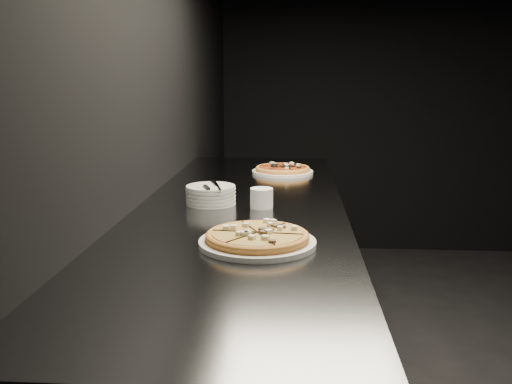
# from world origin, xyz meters

# --- Properties ---
(wall_left) EXTENTS (0.02, 5.00, 2.80)m
(wall_left) POSITION_xyz_m (-2.50, 0.00, 1.40)
(wall_left) COLOR black
(wall_left) RESTS_ON floor
(counter) EXTENTS (0.74, 2.44, 0.92)m
(counter) POSITION_xyz_m (-2.13, 0.00, 0.46)
(counter) COLOR #5C5E63
(counter) RESTS_ON floor
(pizza_mushroom) EXTENTS (0.33, 0.33, 0.04)m
(pizza_mushroom) POSITION_xyz_m (-2.04, -0.48, 0.94)
(pizza_mushroom) COLOR white
(pizza_mushroom) RESTS_ON counter
(pizza_tomato) EXTENTS (0.29, 0.29, 0.03)m
(pizza_tomato) POSITION_xyz_m (-1.99, 0.70, 0.94)
(pizza_tomato) COLOR white
(pizza_tomato) RESTS_ON counter
(plate_stack) EXTENTS (0.18, 0.18, 0.07)m
(plate_stack) POSITION_xyz_m (-2.24, 0.03, 0.95)
(plate_stack) COLOR white
(plate_stack) RESTS_ON counter
(cutlery) EXTENTS (0.06, 0.19, 0.01)m
(cutlery) POSITION_xyz_m (-2.24, 0.02, 0.99)
(cutlery) COLOR silver
(cutlery) RESTS_ON plate_stack
(ramekin) EXTENTS (0.08, 0.08, 0.07)m
(ramekin) POSITION_xyz_m (-2.05, -0.02, 0.96)
(ramekin) COLOR silver
(ramekin) RESTS_ON counter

